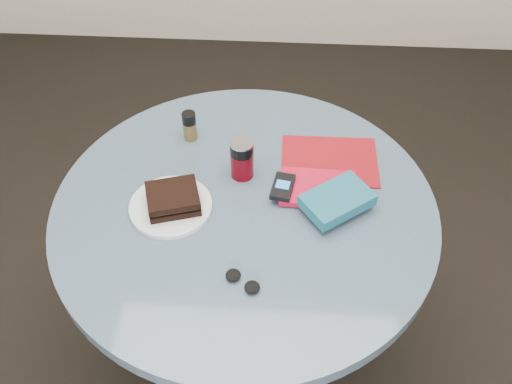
# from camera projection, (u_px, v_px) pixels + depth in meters

# --- Properties ---
(ground) EXTENTS (4.00, 4.00, 0.00)m
(ground) POSITION_uv_depth(u_px,v_px,m) (248.00, 347.00, 2.02)
(ground) COLOR black
(ground) RESTS_ON ground
(table) EXTENTS (1.00, 1.00, 0.75)m
(table) POSITION_uv_depth(u_px,v_px,m) (245.00, 244.00, 1.60)
(table) COLOR black
(table) RESTS_ON ground
(plate) EXTENTS (0.24, 0.24, 0.01)m
(plate) POSITION_uv_depth(u_px,v_px,m) (171.00, 206.00, 1.46)
(plate) COLOR silver
(plate) RESTS_ON table
(sandwich) EXTENTS (0.15, 0.14, 0.05)m
(sandwich) POSITION_uv_depth(u_px,v_px,m) (173.00, 199.00, 1.44)
(sandwich) COLOR black
(sandwich) RESTS_ON plate
(soda_can) EXTENTS (0.08, 0.08, 0.12)m
(soda_can) POSITION_uv_depth(u_px,v_px,m) (242.00, 159.00, 1.51)
(soda_can) COLOR #5B040E
(soda_can) RESTS_ON table
(pepper_grinder) EXTENTS (0.05, 0.05, 0.09)m
(pepper_grinder) POSITION_uv_depth(u_px,v_px,m) (190.00, 126.00, 1.63)
(pepper_grinder) COLOR #4D4021
(pepper_grinder) RESTS_ON table
(magazine) EXTENTS (0.27, 0.20, 0.00)m
(magazine) POSITION_uv_depth(u_px,v_px,m) (329.00, 161.00, 1.59)
(magazine) COLOR maroon
(magazine) RESTS_ON table
(red_book) EXTENTS (0.20, 0.14, 0.02)m
(red_book) POSITION_uv_depth(u_px,v_px,m) (318.00, 188.00, 1.50)
(red_book) COLOR #A60D27
(red_book) RESTS_ON magazine
(novel) EXTENTS (0.20, 0.19, 0.03)m
(novel) POSITION_uv_depth(u_px,v_px,m) (337.00, 200.00, 1.44)
(novel) COLOR #155168
(novel) RESTS_ON red_book
(mp3_player) EXTENTS (0.07, 0.10, 0.02)m
(mp3_player) POSITION_uv_depth(u_px,v_px,m) (283.00, 187.00, 1.48)
(mp3_player) COLOR black
(mp3_player) RESTS_ON red_book
(headphones) EXTENTS (0.10, 0.08, 0.02)m
(headphones) POSITION_uv_depth(u_px,v_px,m) (243.00, 281.00, 1.30)
(headphones) COLOR black
(headphones) RESTS_ON table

